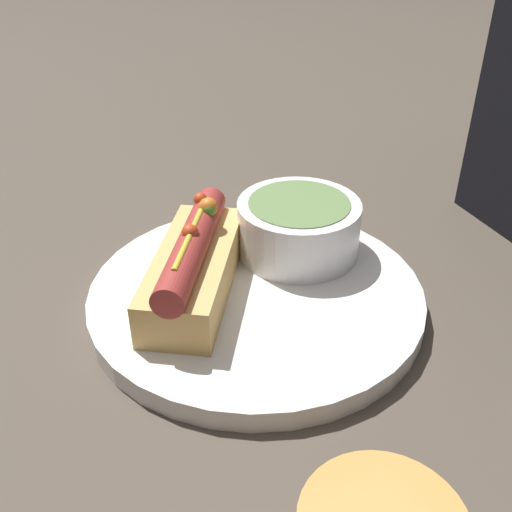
{
  "coord_description": "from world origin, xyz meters",
  "views": [
    {
      "loc": [
        0.4,
        -0.15,
        0.33
      ],
      "look_at": [
        0.0,
        0.0,
        0.05
      ],
      "focal_mm": 42.0,
      "sensor_mm": 36.0,
      "label": 1
    }
  ],
  "objects": [
    {
      "name": "ground_plane",
      "position": [
        0.0,
        0.0,
        0.0
      ],
      "size": [
        4.0,
        4.0,
        0.0
      ],
      "primitive_type": "plane",
      "color": "#4C4238"
    },
    {
      "name": "dinner_plate",
      "position": [
        0.0,
        0.0,
        0.01
      ],
      "size": [
        0.29,
        0.29,
        0.02
      ],
      "color": "white",
      "rests_on": "ground_plane"
    },
    {
      "name": "hot_dog",
      "position": [
        -0.02,
        -0.05,
        0.05
      ],
      "size": [
        0.17,
        0.13,
        0.07
      ],
      "rotation": [
        0.0,
        0.0,
        -0.5
      ],
      "color": "#DBAD60",
      "rests_on": "dinner_plate"
    },
    {
      "name": "soup_bowl",
      "position": [
        -0.04,
        0.06,
        0.05
      ],
      "size": [
        0.11,
        0.11,
        0.05
      ],
      "color": "white",
      "rests_on": "dinner_plate"
    },
    {
      "name": "spoon",
      "position": [
        -0.09,
        -0.02,
        0.02
      ],
      "size": [
        0.13,
        0.09,
        0.01
      ],
      "rotation": [
        0.0,
        0.0,
        2.55
      ],
      "color": "#B7B7BC",
      "rests_on": "dinner_plate"
    }
  ]
}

